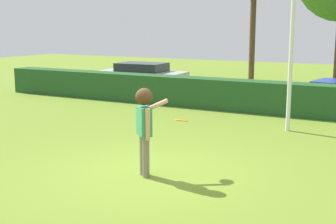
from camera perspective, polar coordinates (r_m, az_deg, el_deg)
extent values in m
plane|color=olive|center=(9.64, -2.15, -7.53)|extent=(60.00, 60.00, 0.00)
cylinder|color=gray|center=(9.47, -3.08, -5.23)|extent=(0.14, 0.14, 0.84)
cylinder|color=gray|center=(9.28, -2.72, -5.54)|extent=(0.14, 0.14, 0.84)
cube|color=#389562|center=(9.20, -2.94, -1.13)|extent=(0.43, 0.42, 0.58)
cylinder|color=tan|center=(9.46, -1.76, 0.68)|extent=(0.48, 0.52, 0.30)
cylinder|color=tan|center=(8.99, -2.50, -1.54)|extent=(0.09, 0.09, 0.62)
sphere|color=tan|center=(9.12, -2.97, 1.70)|extent=(0.22, 0.22, 0.22)
sphere|color=#482F17|center=(9.12, -2.97, 1.89)|extent=(0.34, 0.34, 0.34)
cylinder|color=orange|center=(9.51, 1.67, -1.06)|extent=(0.28, 0.28, 0.07)
cylinder|color=silver|center=(13.56, 15.04, 10.50)|extent=(0.12, 0.12, 6.12)
cube|color=#235125|center=(16.45, 11.49, 1.81)|extent=(22.72, 0.90, 1.09)
cube|color=#B7B7BC|center=(22.19, -3.22, 4.31)|extent=(4.28, 1.91, 0.55)
cube|color=#2D333D|center=(22.14, -3.23, 5.53)|extent=(2.27, 1.67, 0.40)
cylinder|color=black|center=(22.33, 1.16, 3.65)|extent=(0.60, 0.13, 0.60)
cylinder|color=black|center=(20.80, -0.76, 3.14)|extent=(0.60, 0.13, 0.60)
cylinder|color=black|center=(23.68, -5.36, 4.00)|extent=(0.60, 0.13, 0.60)
cylinder|color=black|center=(22.24, -7.59, 3.53)|extent=(0.60, 0.13, 0.60)
cylinder|color=black|center=(18.79, 18.67, 1.77)|extent=(0.61, 0.20, 0.60)
cylinder|color=brown|center=(23.71, 10.34, 9.76)|extent=(0.29, 0.29, 5.45)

